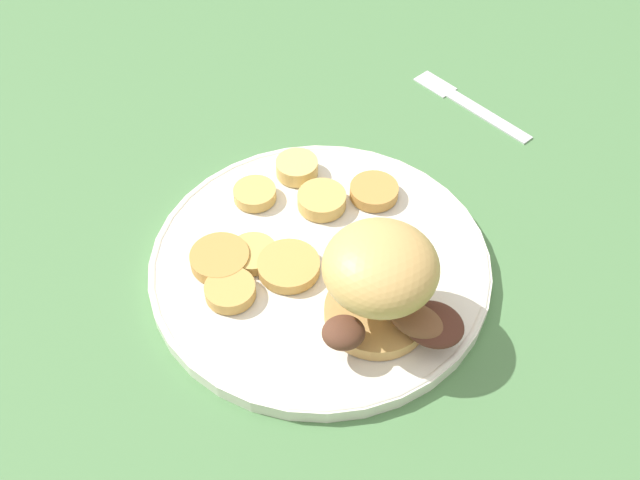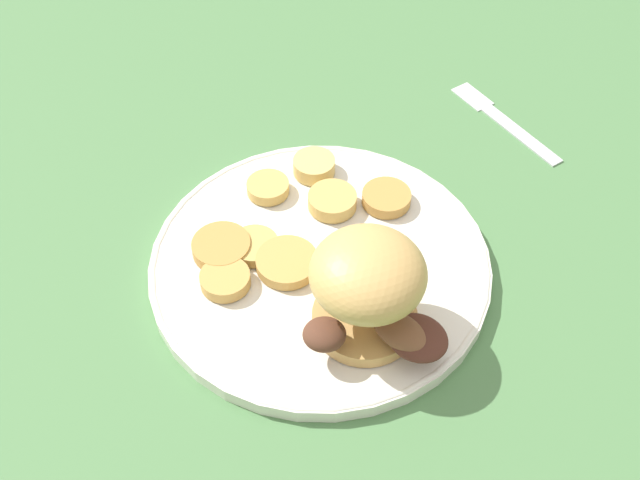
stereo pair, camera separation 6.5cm
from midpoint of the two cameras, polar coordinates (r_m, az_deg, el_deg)
The scene contains 12 objects.
ground_plane at distance 0.68m, azimuth -2.73°, elevation -2.44°, with size 4.00×4.00×0.00m, color #4C7A47.
dinner_plate at distance 0.67m, azimuth -2.75°, elevation -1.96°, with size 0.30×0.30×0.02m.
sandwich at distance 0.58m, azimuth 1.65°, elevation -3.35°, with size 0.11×0.12×0.09m.
potato_round_0 at distance 0.67m, azimuth -7.90°, elevation -1.21°, with size 0.04×0.04×0.01m, color tan.
potato_round_1 at distance 0.67m, azimuth -10.40°, elevation -1.57°, with size 0.05×0.05×0.01m, color #BC8942.
potato_round_2 at distance 0.72m, azimuth -7.57°, elevation 3.38°, with size 0.04×0.04×0.01m, color tan.
potato_round_3 at distance 0.64m, azimuth -9.73°, elevation -3.98°, with size 0.04×0.04×0.01m, color tan.
potato_round_4 at distance 0.74m, azimuth -4.29°, elevation 5.40°, with size 0.04×0.04×0.02m, color #DBB766.
potato_round_5 at distance 0.71m, azimuth 1.56°, elevation 3.60°, with size 0.05×0.05×0.01m, color #BC8942.
potato_round_6 at distance 0.70m, azimuth -2.49°, elevation 2.92°, with size 0.05×0.05×0.01m, color tan.
potato_round_7 at distance 0.65m, azimuth -5.22°, elevation -2.16°, with size 0.05×0.05×0.01m, color tan.
fork at distance 0.85m, azimuth 9.22°, elevation 10.05°, with size 0.03×0.16×0.00m.
Camera 1 is at (-0.31, -0.29, 0.53)m, focal length 42.00 mm.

